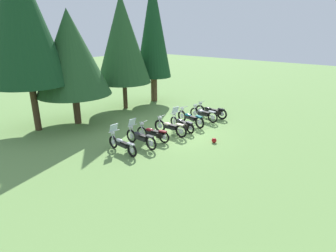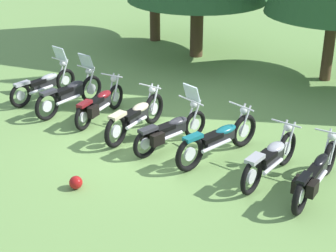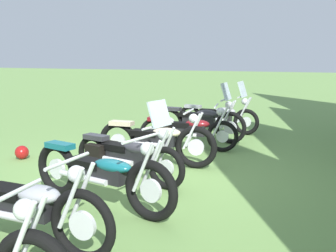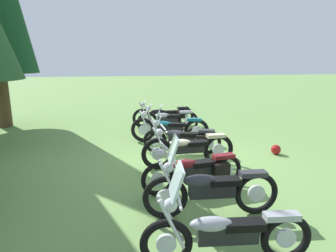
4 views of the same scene
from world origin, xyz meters
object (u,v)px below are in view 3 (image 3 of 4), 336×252
motorcycle_6 (25,206)px  motorcycle_5 (100,174)px  motorcycle_0 (219,116)px  motorcycle_2 (186,130)px  motorcycle_3 (156,140)px  dropped_helmet (22,152)px  motorcycle_1 (200,120)px  motorcycle_4 (126,154)px

motorcycle_6 → motorcycle_5: bearing=85.9°
motorcycle_0 → motorcycle_2: bearing=-90.1°
motorcycle_2 → motorcycle_5: size_ratio=0.88×
motorcycle_3 → dropped_helmet: size_ratio=8.62×
motorcycle_1 → motorcycle_3: bearing=-91.0°
motorcycle_6 → motorcycle_1: bearing=90.5°
motorcycle_2 → motorcycle_3: 1.29m
motorcycle_4 → motorcycle_6: (2.42, -0.00, 0.02)m
motorcycle_0 → motorcycle_4: 4.48m
motorcycle_6 → motorcycle_3: bearing=91.8°
motorcycle_5 → motorcycle_4: bearing=113.0°
motorcycle_1 → motorcycle_3: motorcycle_1 is taller
motorcycle_4 → motorcycle_6: 2.42m
motorcycle_6 → motorcycle_0: bearing=89.5°
motorcycle_2 → motorcycle_3: (1.28, -0.17, 0.03)m
motorcycle_0 → dropped_helmet: bearing=-121.6°
motorcycle_3 → motorcycle_4: size_ratio=1.08×
motorcycle_0 → motorcycle_2: motorcycle_0 is taller
motorcycle_0 → motorcycle_3: 3.43m
motorcycle_5 → motorcycle_2: bearing=102.4°
motorcycle_0 → motorcycle_6: size_ratio=0.99×
motorcycle_3 → motorcycle_4: bearing=-98.1°
motorcycle_6 → motorcycle_4: bearing=93.7°
dropped_helmet → motorcycle_2: bearing=122.6°
motorcycle_0 → motorcycle_3: size_ratio=0.95×
motorcycle_2 → motorcycle_4: 2.34m
motorcycle_2 → motorcycle_5: 3.46m
motorcycle_3 → motorcycle_5: (2.18, 0.06, -0.01)m
motorcycle_2 → motorcycle_5: bearing=-99.1°
motorcycle_5 → motorcycle_6: bearing=-83.6°
motorcycle_3 → dropped_helmet: bearing=-170.9°
motorcycle_3 → motorcycle_6: (3.46, -0.12, 0.00)m
motorcycle_1 → motorcycle_3: size_ratio=0.99×
motorcycle_2 → motorcycle_3: size_ratio=0.92×
motorcycle_2 → motorcycle_6: motorcycle_6 is taller
motorcycle_4 → motorcycle_6: motorcycle_4 is taller
motorcycle_4 → motorcycle_1: bearing=98.3°
motorcycle_3 → motorcycle_4: motorcycle_4 is taller
motorcycle_1 → motorcycle_6: 5.74m
motorcycle_1 → motorcycle_2: size_ratio=1.07×
motorcycle_3 → motorcycle_5: size_ratio=0.95×
motorcycle_4 → motorcycle_5: size_ratio=0.88×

